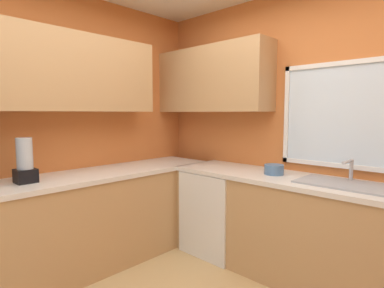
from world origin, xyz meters
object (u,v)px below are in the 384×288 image
dishwasher (220,211)px  blender_appliance (25,163)px  sink_assembly (344,184)px  bowl (274,170)px

dishwasher → blender_appliance: blender_appliance is taller
sink_assembly → blender_appliance: blender_appliance is taller
sink_assembly → blender_appliance: size_ratio=1.87×
dishwasher → blender_appliance: size_ratio=2.33×
bowl → blender_appliance: 2.09m
bowl → blender_appliance: blender_appliance is taller
dishwasher → sink_assembly: (1.20, 0.04, 0.47)m
sink_assembly → bowl: size_ratio=3.92×
dishwasher → bowl: bearing=2.9°
dishwasher → bowl: size_ratio=4.88×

